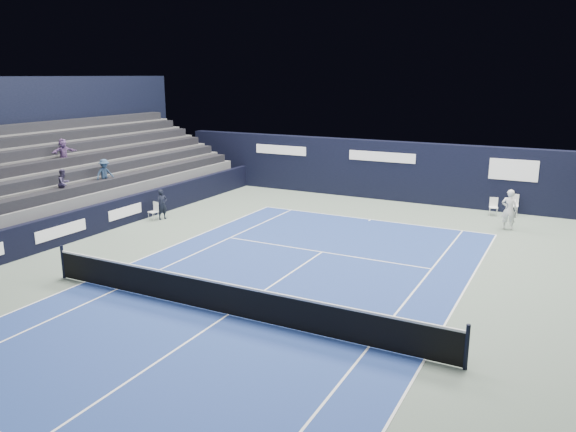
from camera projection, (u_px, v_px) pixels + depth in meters
name	position (u px, v px, depth m)	size (l,w,h in m)	color
ground	(264.00, 291.00, 17.28)	(48.00, 48.00, 0.00)	#58685C
court_surface	(228.00, 315.00, 15.55)	(10.97, 23.77, 0.01)	navy
folding_chair_back_a	(514.00, 201.00, 26.53)	(0.47, 0.50, 1.00)	white
folding_chair_back_b	(494.00, 205.00, 26.48)	(0.45, 0.44, 0.85)	white
line_judge_chair	(154.00, 210.00, 25.64)	(0.44, 0.43, 0.83)	white
line_judge	(162.00, 204.00, 25.73)	(0.51, 0.33, 1.39)	black
court_markings	(228.00, 315.00, 15.55)	(11.03, 23.83, 0.00)	white
tennis_net	(227.00, 298.00, 15.43)	(12.90, 0.10, 1.10)	black
back_sponsor_wall	(401.00, 171.00, 29.37)	(26.00, 0.63, 3.10)	black
side_barrier_left	(122.00, 211.00, 24.80)	(0.33, 22.00, 1.20)	black
spectator_stand	(76.00, 171.00, 27.02)	(6.00, 18.00, 6.40)	#515154
tennis_player	(509.00, 210.00, 23.94)	(0.67, 0.84, 1.76)	white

